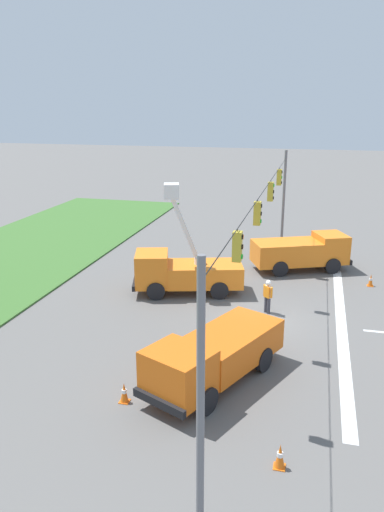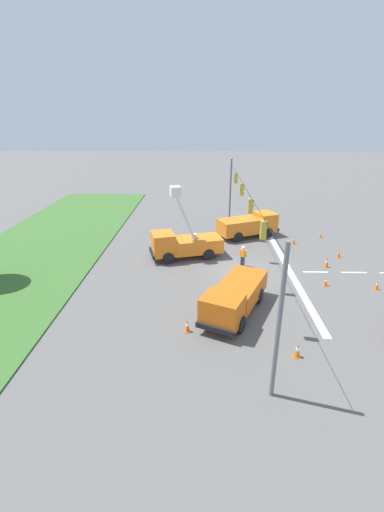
# 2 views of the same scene
# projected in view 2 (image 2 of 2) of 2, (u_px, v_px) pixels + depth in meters

# --- Properties ---
(ground_plane) EXTENTS (200.00, 200.00, 0.00)m
(ground_plane) POSITION_uv_depth(u_px,v_px,m) (241.00, 271.00, 27.14)
(ground_plane) COLOR #605E5B
(grass_verge) EXTENTS (56.00, 12.00, 0.10)m
(grass_verge) POSITION_uv_depth(u_px,v_px,m) (17.00, 268.00, 27.60)
(grass_verge) COLOR #3D6B2D
(grass_verge) RESTS_ON ground
(lane_markings) EXTENTS (17.60, 15.25, 0.01)m
(lane_markings) POSITION_uv_depth(u_px,v_px,m) (309.00, 272.00, 27.00)
(lane_markings) COLOR silver
(lane_markings) RESTS_ON ground
(signal_gantry) EXTENTS (26.20, 0.33, 7.20)m
(signal_gantry) POSITION_uv_depth(u_px,v_px,m) (244.00, 215.00, 25.33)
(signal_gantry) COLOR slate
(signal_gantry) RESTS_ON ground
(utility_truck_bucket_lift) EXTENTS (3.91, 6.51, 6.20)m
(utility_truck_bucket_lift) POSITION_uv_depth(u_px,v_px,m) (183.00, 243.00, 29.28)
(utility_truck_bucket_lift) COLOR orange
(utility_truck_bucket_lift) RESTS_ON ground
(utility_truck_support_near) EXTENTS (4.56, 6.50, 2.30)m
(utility_truck_support_near) POSITION_uv_depth(u_px,v_px,m) (249.00, 225.00, 34.52)
(utility_truck_support_near) COLOR orange
(utility_truck_support_near) RESTS_ON ground
(utility_truck_support_far) EXTENTS (6.91, 4.81, 2.15)m
(utility_truck_support_far) POSITION_uv_depth(u_px,v_px,m) (234.00, 296.00, 20.96)
(utility_truck_support_far) COLOR orange
(utility_truck_support_far) RESTS_ON ground
(road_worker) EXTENTS (0.48, 0.51, 1.77)m
(road_worker) POSITION_uv_depth(u_px,v_px,m) (243.00, 255.00, 27.67)
(road_worker) COLOR #383842
(road_worker) RESTS_ON ground
(traffic_cone_foreground_left) EXTENTS (0.36, 0.36, 0.70)m
(traffic_cone_foreground_left) POSITION_uv_depth(u_px,v_px,m) (326.00, 281.00, 24.68)
(traffic_cone_foreground_left) COLOR orange
(traffic_cone_foreground_left) RESTS_ON ground
(traffic_cone_foreground_right) EXTENTS (0.36, 0.36, 0.81)m
(traffic_cone_foreground_right) POSITION_uv_depth(u_px,v_px,m) (327.00, 263.00, 27.70)
(traffic_cone_foreground_right) COLOR orange
(traffic_cone_foreground_right) RESTS_ON ground
(traffic_cone_mid_left) EXTENTS (0.36, 0.36, 0.68)m
(traffic_cone_mid_left) POSITION_uv_depth(u_px,v_px,m) (377.00, 285.00, 24.16)
(traffic_cone_mid_left) COLOR orange
(traffic_cone_mid_left) RESTS_ON ground
(traffic_cone_mid_right) EXTENTS (0.36, 0.36, 0.79)m
(traffic_cone_mid_right) POSITION_uv_depth(u_px,v_px,m) (298.00, 350.00, 17.34)
(traffic_cone_mid_right) COLOR orange
(traffic_cone_mid_right) RESTS_ON ground
(traffic_cone_near_bucket) EXTENTS (0.36, 0.36, 0.73)m
(traffic_cone_near_bucket) POSITION_uv_depth(u_px,v_px,m) (294.00, 240.00, 32.79)
(traffic_cone_near_bucket) COLOR orange
(traffic_cone_near_bucket) RESTS_ON ground
(traffic_cone_lane_edge_a) EXTENTS (0.36, 0.36, 0.67)m
(traffic_cone_lane_edge_a) POSITION_uv_depth(u_px,v_px,m) (321.00, 235.00, 34.51)
(traffic_cone_lane_edge_a) COLOR orange
(traffic_cone_lane_edge_a) RESTS_ON ground
(traffic_cone_lane_edge_b) EXTENTS (0.36, 0.36, 0.74)m
(traffic_cone_lane_edge_b) POSITION_uv_depth(u_px,v_px,m) (339.00, 253.00, 29.67)
(traffic_cone_lane_edge_b) COLOR orange
(traffic_cone_lane_edge_b) RESTS_ON ground
(traffic_cone_far_left) EXTENTS (0.36, 0.36, 0.76)m
(traffic_cone_far_left) POSITION_uv_depth(u_px,v_px,m) (187.00, 326.00, 19.39)
(traffic_cone_far_left) COLOR orange
(traffic_cone_far_left) RESTS_ON ground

